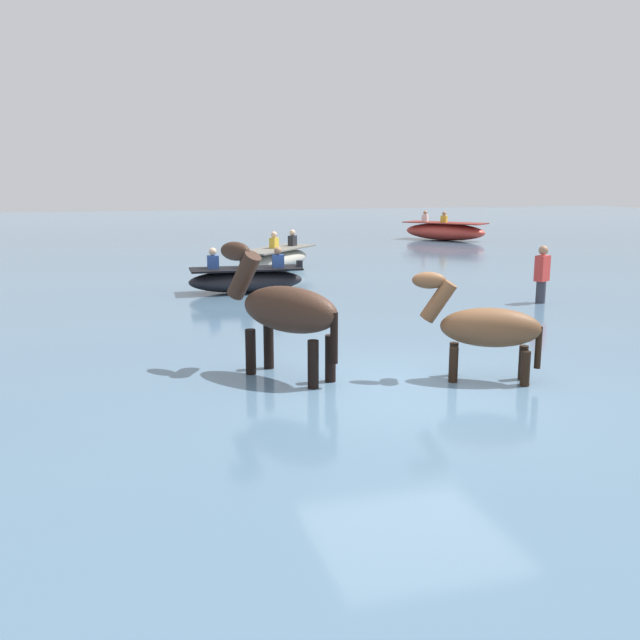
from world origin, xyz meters
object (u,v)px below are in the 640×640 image
at_px(horse_trailing_dark_bay, 284,313).
at_px(boat_near_starboard, 445,231).
at_px(horse_lead_bay, 484,331).
at_px(boat_distant_east, 276,259).
at_px(person_onlooker_left, 541,282).
at_px(boat_mid_outer, 246,279).

relative_size(horse_trailing_dark_bay, boat_near_starboard, 0.58).
relative_size(horse_lead_bay, horse_trailing_dark_bay, 0.84).
height_order(boat_near_starboard, boat_distant_east, boat_near_starboard).
bearing_deg(horse_lead_bay, boat_near_starboard, 65.41).
relative_size(boat_distant_east, person_onlooker_left, 1.94).
xyz_separation_m(boat_mid_outer, boat_near_starboard, (10.86, 12.00, 0.09)).
distance_m(boat_near_starboard, boat_distant_east, 12.50).
bearing_deg(boat_distant_east, boat_near_starboard, 41.53).
relative_size(horse_lead_bay, boat_mid_outer, 0.68).
distance_m(horse_trailing_dark_bay, person_onlooker_left, 7.62).
xyz_separation_m(boat_distant_east, person_onlooker_left, (4.25, -6.84, 0.13)).
xyz_separation_m(horse_lead_bay, boat_distant_east, (-0.20, 11.71, -0.33)).
relative_size(boat_mid_outer, boat_distant_east, 0.85).
height_order(boat_near_starboard, person_onlooker_left, boat_near_starboard).
bearing_deg(horse_lead_bay, horse_trailing_dark_bay, 160.36).
distance_m(boat_mid_outer, boat_distant_east, 4.01).
bearing_deg(boat_distant_east, person_onlooker_left, -58.14).
height_order(horse_lead_bay, boat_near_starboard, horse_lead_bay).
bearing_deg(boat_near_starboard, person_onlooker_left, -108.64).
xyz_separation_m(boat_mid_outer, person_onlooker_left, (5.76, -3.13, 0.15)).
bearing_deg(boat_distant_east, boat_mid_outer, -112.07).
xyz_separation_m(horse_lead_bay, horse_trailing_dark_bay, (-2.42, 0.86, 0.20)).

